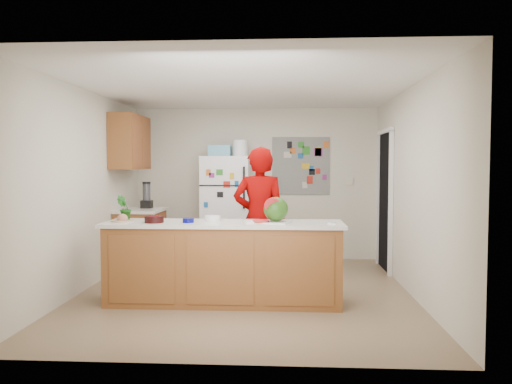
# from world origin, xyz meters

# --- Properties ---
(floor) EXTENTS (4.00, 4.50, 0.02)m
(floor) POSITION_xyz_m (0.00, 0.00, -0.01)
(floor) COLOR brown
(floor) RESTS_ON ground
(wall_back) EXTENTS (4.00, 0.02, 2.50)m
(wall_back) POSITION_xyz_m (0.00, 2.26, 1.25)
(wall_back) COLOR beige
(wall_back) RESTS_ON ground
(wall_left) EXTENTS (0.02, 4.50, 2.50)m
(wall_left) POSITION_xyz_m (-2.01, 0.00, 1.25)
(wall_left) COLOR beige
(wall_left) RESTS_ON ground
(wall_right) EXTENTS (0.02, 4.50, 2.50)m
(wall_right) POSITION_xyz_m (2.01, 0.00, 1.25)
(wall_right) COLOR beige
(wall_right) RESTS_ON ground
(ceiling) EXTENTS (4.00, 4.50, 0.02)m
(ceiling) POSITION_xyz_m (0.00, 0.00, 2.51)
(ceiling) COLOR white
(ceiling) RESTS_ON wall_back
(doorway) EXTENTS (0.03, 0.85, 2.04)m
(doorway) POSITION_xyz_m (1.99, 1.45, 1.02)
(doorway) COLOR black
(doorway) RESTS_ON ground
(peninsula_base) EXTENTS (2.60, 0.62, 0.88)m
(peninsula_base) POSITION_xyz_m (-0.20, -0.50, 0.44)
(peninsula_base) COLOR brown
(peninsula_base) RESTS_ON floor
(peninsula_top) EXTENTS (2.68, 0.70, 0.04)m
(peninsula_top) POSITION_xyz_m (-0.20, -0.50, 0.90)
(peninsula_top) COLOR silver
(peninsula_top) RESTS_ON peninsula_base
(side_counter_base) EXTENTS (0.60, 0.80, 0.86)m
(side_counter_base) POSITION_xyz_m (-1.69, 1.35, 0.43)
(side_counter_base) COLOR brown
(side_counter_base) RESTS_ON floor
(side_counter_top) EXTENTS (0.64, 0.84, 0.04)m
(side_counter_top) POSITION_xyz_m (-1.69, 1.35, 0.88)
(side_counter_top) COLOR silver
(side_counter_top) RESTS_ON side_counter_base
(upper_cabinets) EXTENTS (0.35, 1.00, 0.80)m
(upper_cabinets) POSITION_xyz_m (-1.82, 1.30, 1.90)
(upper_cabinets) COLOR brown
(upper_cabinets) RESTS_ON wall_left
(refrigerator) EXTENTS (0.75, 0.70, 1.70)m
(refrigerator) POSITION_xyz_m (-0.45, 1.88, 0.85)
(refrigerator) COLOR silver
(refrigerator) RESTS_ON floor
(fridge_top_bin) EXTENTS (0.35, 0.28, 0.18)m
(fridge_top_bin) POSITION_xyz_m (-0.55, 1.88, 1.79)
(fridge_top_bin) COLOR #5999B2
(fridge_top_bin) RESTS_ON refrigerator
(photo_collage) EXTENTS (0.95, 0.01, 0.95)m
(photo_collage) POSITION_xyz_m (0.75, 2.24, 1.55)
(photo_collage) COLOR slate
(photo_collage) RESTS_ON wall_back
(person) EXTENTS (0.66, 0.44, 1.78)m
(person) POSITION_xyz_m (0.18, 0.05, 0.89)
(person) COLOR #710100
(person) RESTS_ON floor
(blender_appliance) EXTENTS (0.12, 0.12, 0.38)m
(blender_appliance) POSITION_xyz_m (-1.64, 1.51, 1.09)
(blender_appliance) COLOR black
(blender_appliance) RESTS_ON side_counter_top
(cutting_board) EXTENTS (0.49, 0.41, 0.01)m
(cutting_board) POSITION_xyz_m (0.33, -0.51, 0.93)
(cutting_board) COLOR white
(cutting_board) RESTS_ON peninsula_top
(watermelon) EXTENTS (0.27, 0.27, 0.27)m
(watermelon) POSITION_xyz_m (0.39, -0.49, 1.07)
(watermelon) COLOR #17590E
(watermelon) RESTS_ON cutting_board
(watermelon_slice) EXTENTS (0.18, 0.18, 0.02)m
(watermelon_slice) POSITION_xyz_m (0.22, -0.56, 0.94)
(watermelon_slice) COLOR red
(watermelon_slice) RESTS_ON cutting_board
(cherry_bowl) EXTENTS (0.27, 0.27, 0.07)m
(cherry_bowl) POSITION_xyz_m (-0.96, -0.60, 0.96)
(cherry_bowl) COLOR black
(cherry_bowl) RESTS_ON peninsula_top
(white_bowl) EXTENTS (0.19, 0.19, 0.06)m
(white_bowl) POSITION_xyz_m (-0.34, -0.39, 0.95)
(white_bowl) COLOR white
(white_bowl) RESTS_ON peninsula_top
(cobalt_bowl) EXTENTS (0.15, 0.15, 0.05)m
(cobalt_bowl) POSITION_xyz_m (-0.58, -0.58, 0.95)
(cobalt_bowl) COLOR #040560
(cobalt_bowl) RESTS_ON peninsula_top
(plate) EXTENTS (0.27, 0.27, 0.02)m
(plate) POSITION_xyz_m (-1.35, -0.52, 0.93)
(plate) COLOR #B6AE8B
(plate) RESTS_ON peninsula_top
(paper_towel) EXTENTS (0.24, 0.22, 0.02)m
(paper_towel) POSITION_xyz_m (0.14, -0.53, 0.93)
(paper_towel) COLOR white
(paper_towel) RESTS_ON peninsula_top
(keys) EXTENTS (0.10, 0.06, 0.01)m
(keys) POSITION_xyz_m (1.00, -0.58, 0.93)
(keys) COLOR gray
(keys) RESTS_ON peninsula_top
(potted_plant) EXTENTS (0.20, 0.19, 0.29)m
(potted_plant) POSITION_xyz_m (-1.35, -0.45, 1.07)
(potted_plant) COLOR #123F0B
(potted_plant) RESTS_ON peninsula_top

